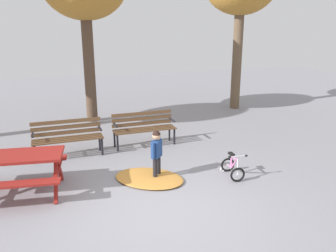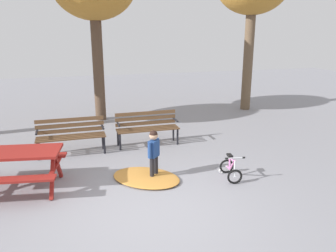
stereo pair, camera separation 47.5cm
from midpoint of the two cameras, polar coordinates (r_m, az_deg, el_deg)
name	(u,v)px [view 1 (the left image)]	position (r m, az deg, el deg)	size (l,w,h in m)	color
ground	(158,211)	(5.67, -4.26, -14.33)	(36.00, 36.00, 0.00)	gray
picnic_table	(10,164)	(6.63, -27.26, -5.88)	(1.99, 1.61, 0.79)	maroon
park_bench_far_left	(68,135)	(8.23, -18.40, -1.49)	(1.60, 0.47, 0.85)	brown
park_bench_left	(144,126)	(8.61, -5.75, 0.02)	(1.60, 0.46, 0.85)	brown
child_standing	(157,151)	(6.59, -4.03, -4.29)	(0.29, 0.30, 1.00)	black
kids_bicycle	(233,167)	(6.88, 9.03, -6.99)	(0.43, 0.60, 0.54)	black
leaf_pile	(149,178)	(6.75, -5.29, -8.86)	(1.41, 0.99, 0.07)	#C68438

